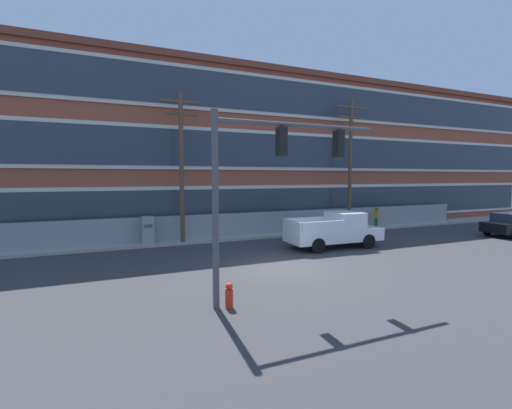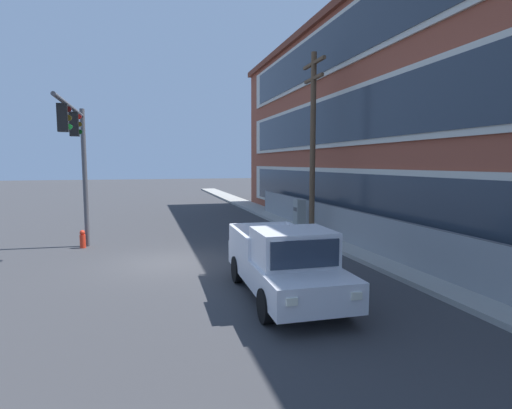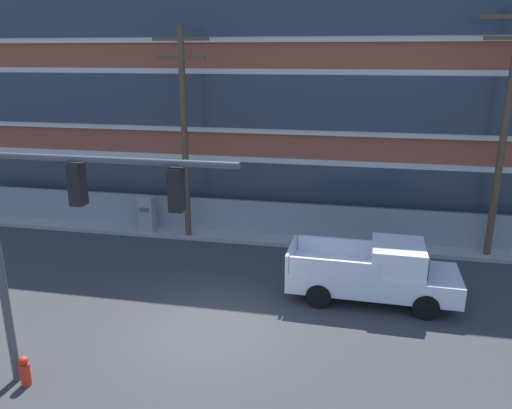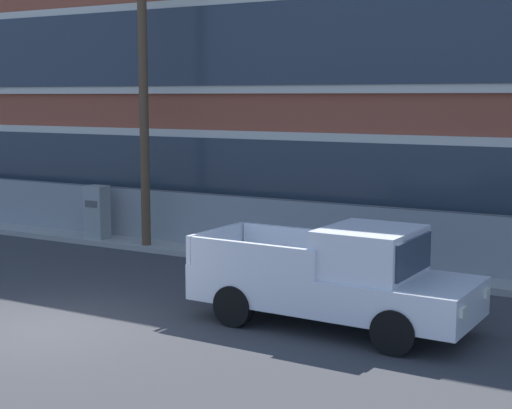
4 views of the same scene
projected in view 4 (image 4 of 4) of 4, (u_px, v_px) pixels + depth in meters
ground_plane at (45, 329)px, 14.83m from camera, size 160.00×160.00×0.00m
sidewalk_building_side at (250, 254)px, 21.42m from camera, size 80.00×1.83×0.16m
chain_link_fence at (369, 237)px, 19.74m from camera, size 33.48×0.06×1.65m
pickup_truck_white at (338, 279)px, 14.78m from camera, size 5.50×2.26×1.98m
utility_pole_near_corner at (143, 79)px, 21.68m from camera, size 2.29×0.26×8.77m
electrical_cabinet at (97, 215)px, 23.30m from camera, size 0.65×0.51×1.74m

